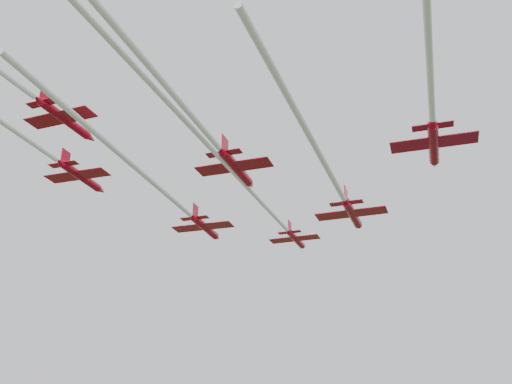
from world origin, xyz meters
The scene contains 6 objects.
jet_lead centered at (-5.71, 7.40, 60.03)m, with size 18.65×66.21×2.52m.
jet_row2_left centered at (-13.60, -1.46, 58.63)m, with size 17.31×49.77×2.76m.
jet_row2_right centered at (7.48, 4.44, 58.08)m, with size 15.72×50.27×2.94m.
jet_row3_left centered at (-20.78, -19.06, 61.64)m, with size 15.68×46.15×2.63m.
jet_row3_mid centered at (-0.22, -12.52, 60.34)m, with size 15.92×48.87×2.86m.
jet_row3_right centered at (23.25, -7.97, 60.38)m, with size 18.73×55.51×2.88m.
Camera 1 is at (33.98, -54.84, 30.00)m, focal length 40.00 mm.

